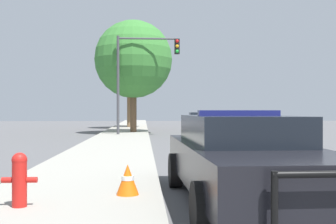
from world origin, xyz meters
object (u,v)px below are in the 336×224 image
object	(u,v)px
car_background_distant	(196,118)
tree_sidewalk_far	(129,70)
tree_sidewalk_mid	(133,59)
fire_hydrant	(19,178)
traffic_cone	(128,179)
car_background_oncoming	(226,121)
traffic_light	(141,66)
police_car	(242,157)

from	to	relation	value
car_background_distant	tree_sidewalk_far	size ratio (longest dim) A/B	0.60
car_background_distant	tree_sidewalk_mid	bearing A→B (deg)	-106.70
fire_hydrant	traffic_cone	xyz separation A→B (m)	(1.52, 0.78, -0.16)
car_background_distant	tree_sidewalk_mid	world-z (taller)	tree_sidewalk_mid
tree_sidewalk_mid	traffic_cone	xyz separation A→B (m)	(0.40, -20.45, -4.46)
traffic_cone	car_background_oncoming	bearing A→B (deg)	75.43
car_background_oncoming	traffic_cone	xyz separation A→B (m)	(-6.87, -26.44, -0.35)
fire_hydrant	traffic_light	bearing A→B (deg)	84.94
tree_sidewalk_far	traffic_cone	size ratio (longest dim) A/B	14.14
tree_sidewalk_mid	fire_hydrant	bearing A→B (deg)	-93.01
police_car	car_background_distant	xyz separation A→B (m)	(4.40, 40.96, -0.05)
police_car	fire_hydrant	size ratio (longest dim) A/B	7.02
fire_hydrant	car_background_oncoming	xyz separation A→B (m)	(8.39, 27.22, 0.18)
traffic_light	car_background_oncoming	size ratio (longest dim) A/B	1.23
police_car	fire_hydrant	xyz separation A→B (m)	(-3.36, -0.57, -0.22)
traffic_light	tree_sidewalk_mid	distance (m)	2.74
traffic_light	tree_sidewalk_far	xyz separation A→B (m)	(-1.13, 11.00, 0.79)
car_background_oncoming	tree_sidewalk_far	world-z (taller)	tree_sidewalk_far
fire_hydrant	tree_sidewalk_mid	xyz separation A→B (m)	(1.12, 21.23, 4.30)
traffic_light	tree_sidewalk_mid	size ratio (longest dim) A/B	0.80
tree_sidewalk_far	tree_sidewalk_mid	bearing A→B (deg)	-85.96
tree_sidewalk_far	traffic_cone	bearing A→B (deg)	-88.03
tree_sidewalk_mid	tree_sidewalk_far	world-z (taller)	tree_sidewalk_mid
tree_sidewalk_far	car_background_oncoming	bearing A→B (deg)	-17.10
traffic_cone	tree_sidewalk_mid	bearing A→B (deg)	91.12
tree_sidewalk_mid	tree_sidewalk_far	size ratio (longest dim) A/B	1.03
fire_hydrant	traffic_light	size ratio (longest dim) A/B	0.13
tree_sidewalk_mid	police_car	bearing A→B (deg)	-83.79
car_background_oncoming	tree_sidewalk_mid	xyz separation A→B (m)	(-7.27, -5.98, 4.11)
car_background_distant	traffic_cone	xyz separation A→B (m)	(-6.25, -40.74, -0.33)
car_background_distant	police_car	bearing A→B (deg)	-94.70
tree_sidewalk_far	car_background_distant	bearing A→B (deg)	58.67
traffic_light	tree_sidewalk_mid	bearing A→B (deg)	101.57
fire_hydrant	traffic_light	world-z (taller)	traffic_light
car_background_distant	traffic_cone	size ratio (longest dim) A/B	8.53
traffic_light	car_background_distant	world-z (taller)	traffic_light
tree_sidewalk_mid	traffic_light	bearing A→B (deg)	-78.43
police_car	tree_sidewalk_mid	size ratio (longest dim) A/B	0.75
car_background_oncoming	car_background_distant	distance (m)	14.32
police_car	traffic_light	xyz separation A→B (m)	(-1.71, 18.06, 3.41)
police_car	car_background_oncoming	distance (m)	27.12
car_background_oncoming	tree_sidewalk_far	bearing A→B (deg)	-19.00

